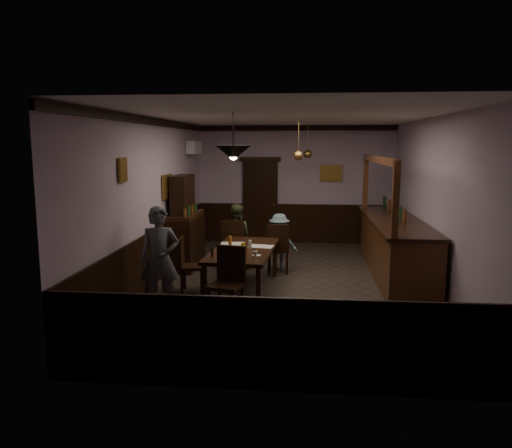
# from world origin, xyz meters

# --- Properties ---
(room) EXTENTS (5.01, 8.01, 3.01)m
(room) POSITION_xyz_m (0.00, 0.00, 1.50)
(room) COLOR #2D2621
(room) RESTS_ON ground
(dining_table) EXTENTS (1.14, 2.26, 0.75)m
(dining_table) POSITION_xyz_m (-0.80, -0.46, 0.69)
(dining_table) COLOR black
(dining_table) RESTS_ON ground
(chair_far_left) EXTENTS (0.47, 0.47, 1.05)m
(chair_far_left) POSITION_xyz_m (-1.16, 0.82, 0.58)
(chair_far_left) COLOR black
(chair_far_left) RESTS_ON ground
(chair_far_right) EXTENTS (0.44, 0.44, 1.00)m
(chair_far_right) POSITION_xyz_m (-0.27, 0.77, 0.55)
(chair_far_right) COLOR black
(chair_far_right) RESTS_ON ground
(chair_near) EXTENTS (0.56, 0.56, 1.05)m
(chair_near) POSITION_xyz_m (-0.87, -1.78, 0.57)
(chair_near) COLOR black
(chair_near) RESTS_ON ground
(chair_side) EXTENTS (0.45, 0.45, 0.95)m
(chair_side) POSITION_xyz_m (-1.74, -0.62, 0.52)
(chair_side) COLOR black
(chair_side) RESTS_ON ground
(person_standing) EXTENTS (0.67, 0.53, 1.62)m
(person_standing) POSITION_xyz_m (-1.93, -1.65, 0.81)
(person_standing) COLOR #52565D
(person_standing) RESTS_ON ground
(person_seated_left) EXTENTS (0.68, 0.55, 1.33)m
(person_seated_left) POSITION_xyz_m (-1.15, 1.11, 0.66)
(person_seated_left) COLOR #3E4428
(person_seated_left) RESTS_ON ground
(person_seated_right) EXTENTS (0.82, 0.59, 1.15)m
(person_seated_right) POSITION_xyz_m (-0.25, 1.05, 0.58)
(person_seated_right) COLOR slate
(person_seated_right) RESTS_ON ground
(newspaper_left) EXTENTS (0.44, 0.33, 0.01)m
(newspaper_left) POSITION_xyz_m (-1.04, -0.08, 0.75)
(newspaper_left) COLOR silver
(newspaper_left) RESTS_ON dining_table
(newspaper_right) EXTENTS (0.46, 0.37, 0.01)m
(newspaper_right) POSITION_xyz_m (-0.51, -0.27, 0.75)
(newspaper_right) COLOR silver
(newspaper_right) RESTS_ON dining_table
(napkin) EXTENTS (0.16, 0.16, 0.00)m
(napkin) POSITION_xyz_m (-0.90, -0.75, 0.75)
(napkin) COLOR #DBC950
(napkin) RESTS_ON dining_table
(saucer) EXTENTS (0.15, 0.15, 0.01)m
(saucer) POSITION_xyz_m (-0.52, -1.01, 0.76)
(saucer) COLOR white
(saucer) RESTS_ON dining_table
(coffee_cup) EXTENTS (0.08, 0.08, 0.07)m
(coffee_cup) POSITION_xyz_m (-0.54, -1.04, 0.80)
(coffee_cup) COLOR white
(coffee_cup) RESTS_ON saucer
(pastry_plate) EXTENTS (0.22, 0.22, 0.01)m
(pastry_plate) POSITION_xyz_m (-0.86, -0.96, 0.76)
(pastry_plate) COLOR white
(pastry_plate) RESTS_ON dining_table
(pastry_ring_a) EXTENTS (0.13, 0.13, 0.04)m
(pastry_ring_a) POSITION_xyz_m (-0.92, -0.97, 0.79)
(pastry_ring_a) COLOR #C68C47
(pastry_ring_a) RESTS_ON pastry_plate
(pastry_ring_b) EXTENTS (0.13, 0.13, 0.04)m
(pastry_ring_b) POSITION_xyz_m (-0.87, -0.98, 0.79)
(pastry_ring_b) COLOR #C68C47
(pastry_ring_b) RESTS_ON pastry_plate
(soda_can) EXTENTS (0.07, 0.07, 0.12)m
(soda_can) POSITION_xyz_m (-0.79, -0.57, 0.81)
(soda_can) COLOR gold
(soda_can) RESTS_ON dining_table
(beer_glass) EXTENTS (0.06, 0.06, 0.20)m
(beer_glass) POSITION_xyz_m (-1.04, -0.38, 0.85)
(beer_glass) COLOR #BF721E
(beer_glass) RESTS_ON dining_table
(water_glass) EXTENTS (0.06, 0.06, 0.15)m
(water_glass) POSITION_xyz_m (-0.69, -0.46, 0.82)
(water_glass) COLOR silver
(water_glass) RESTS_ON dining_table
(pepper_mill) EXTENTS (0.04, 0.04, 0.14)m
(pepper_mill) POSITION_xyz_m (-1.22, -1.15, 0.82)
(pepper_mill) COLOR black
(pepper_mill) RESTS_ON dining_table
(sideboard) EXTENTS (0.51, 1.44, 1.90)m
(sideboard) POSITION_xyz_m (-2.21, 1.16, 0.76)
(sideboard) COLOR black
(sideboard) RESTS_ON ground
(bar_counter) EXTENTS (0.95, 4.10, 2.30)m
(bar_counter) POSITION_xyz_m (1.99, 0.89, 0.58)
(bar_counter) COLOR #472012
(bar_counter) RESTS_ON ground
(door_back) EXTENTS (0.90, 0.06, 2.10)m
(door_back) POSITION_xyz_m (-0.90, 3.95, 1.05)
(door_back) COLOR black
(door_back) RESTS_ON ground
(ac_unit) EXTENTS (0.20, 0.85, 0.30)m
(ac_unit) POSITION_xyz_m (-2.38, 2.90, 2.45)
(ac_unit) COLOR white
(ac_unit) RESTS_ON ground
(picture_left_small) EXTENTS (0.04, 0.28, 0.36)m
(picture_left_small) POSITION_xyz_m (-2.46, -1.60, 2.15)
(picture_left_small) COLOR olive
(picture_left_small) RESTS_ON ground
(picture_left_large) EXTENTS (0.04, 0.62, 0.48)m
(picture_left_large) POSITION_xyz_m (-2.46, 0.80, 1.70)
(picture_left_large) COLOR olive
(picture_left_large) RESTS_ON ground
(picture_back) EXTENTS (0.55, 0.04, 0.42)m
(picture_back) POSITION_xyz_m (0.90, 3.96, 1.80)
(picture_back) COLOR olive
(picture_back) RESTS_ON ground
(pendant_iron) EXTENTS (0.56, 0.56, 0.71)m
(pendant_iron) POSITION_xyz_m (-0.85, -1.26, 2.40)
(pendant_iron) COLOR black
(pendant_iron) RESTS_ON ground
(pendant_brass_mid) EXTENTS (0.20, 0.20, 0.81)m
(pendant_brass_mid) POSITION_xyz_m (0.10, 1.39, 2.30)
(pendant_brass_mid) COLOR #BF8C3F
(pendant_brass_mid) RESTS_ON ground
(pendant_brass_far) EXTENTS (0.20, 0.20, 0.81)m
(pendant_brass_far) POSITION_xyz_m (0.30, 2.94, 2.30)
(pendant_brass_far) COLOR #BF8C3F
(pendant_brass_far) RESTS_ON ground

